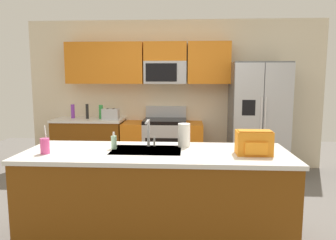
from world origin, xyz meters
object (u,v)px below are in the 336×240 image
object	(u,v)px
toaster	(111,114)
bottle_purple	(73,111)
drink_cup_pink	(45,146)
soap_dispenser	(114,142)
backpack	(254,142)
paper_towel_roll	(184,135)
sink_faucet	(149,131)
bottle_green	(101,112)
range_oven	(163,145)
pepper_mill	(87,111)
refrigerator	(258,119)

from	to	relation	value
toaster	bottle_purple	xyz separation A→B (m)	(-0.69, 0.10, 0.03)
toaster	drink_cup_pink	xyz separation A→B (m)	(-0.02, -2.46, -0.02)
toaster	drink_cup_pink	world-z (taller)	drink_cup_pink
soap_dispenser	backpack	size ratio (longest dim) A/B	0.53
toaster	drink_cup_pink	size ratio (longest dim) A/B	1.06
drink_cup_pink	backpack	size ratio (longest dim) A/B	0.83
drink_cup_pink	paper_towel_roll	size ratio (longest dim) A/B	1.11
sink_faucet	bottle_green	bearing A→B (deg)	116.78
range_oven	backpack	size ratio (longest dim) A/B	4.25
bottle_green	range_oven	bearing A→B (deg)	-0.54
pepper_mill	bottle_purple	distance (m)	0.28
refrigerator	toaster	bearing A→B (deg)	179.55
range_oven	toaster	size ratio (longest dim) A/B	4.86
range_oven	sink_faucet	distance (m)	2.25
sink_faucet	backpack	xyz separation A→B (m)	(1.01, -0.27, -0.05)
toaster	soap_dispenser	world-z (taller)	toaster
toaster	paper_towel_roll	size ratio (longest dim) A/B	1.17
soap_dispenser	backpack	distance (m)	1.35
bottle_purple	soap_dispenser	size ratio (longest dim) A/B	1.42
bottle_purple	backpack	xyz separation A→B (m)	(2.61, -2.48, -0.00)
sink_faucet	pepper_mill	bearing A→B (deg)	121.71
toaster	soap_dispenser	xyz separation A→B (m)	(0.57, -2.22, -0.02)
range_oven	bottle_purple	world-z (taller)	bottle_purple
sink_faucet	paper_towel_roll	distance (m)	0.37
refrigerator	range_oven	bearing A→B (deg)	177.39
paper_towel_roll	pepper_mill	bearing A→B (deg)	128.55
toaster	bottle_green	bearing A→B (deg)	161.11
range_oven	toaster	distance (m)	1.04
range_oven	paper_towel_roll	xyz separation A→B (m)	(0.38, -2.13, 0.58)
drink_cup_pink	paper_towel_roll	world-z (taller)	drink_cup_pink
bottle_green	pepper_mill	bearing A→B (deg)	-176.98
pepper_mill	soap_dispenser	world-z (taller)	pepper_mill
refrigerator	sink_faucet	bearing A→B (deg)	-126.75
toaster	bottle_green	xyz separation A→B (m)	(-0.18, 0.06, 0.03)
soap_dispenser	paper_towel_roll	bearing A→B (deg)	11.56
toaster	pepper_mill	world-z (taller)	pepper_mill
refrigerator	bottle_purple	bearing A→B (deg)	177.79
backpack	bottle_purple	bearing A→B (deg)	136.52
pepper_mill	backpack	distance (m)	3.37
drink_cup_pink	pepper_mill	bearing A→B (deg)	99.04
range_oven	bottle_purple	bearing A→B (deg)	178.19
sink_faucet	drink_cup_pink	world-z (taller)	sink_faucet
range_oven	paper_towel_roll	size ratio (longest dim) A/B	5.67
refrigerator	bottle_purple	size ratio (longest dim) A/B	7.68
paper_towel_roll	drink_cup_pink	bearing A→B (deg)	-163.54
pepper_mill	backpack	world-z (taller)	pepper_mill
bottle_purple	paper_towel_roll	world-z (taller)	bottle_purple
range_oven	soap_dispenser	distance (m)	2.35
drink_cup_pink	backpack	distance (m)	1.94
pepper_mill	range_oven	bearing A→B (deg)	0.11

